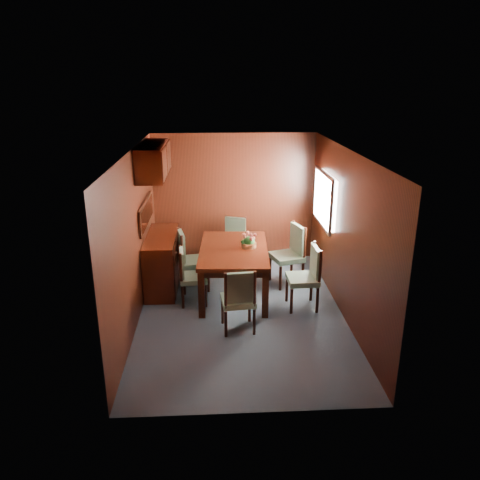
{
  "coord_description": "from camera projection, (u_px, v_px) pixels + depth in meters",
  "views": [
    {
      "loc": [
        -0.37,
        -6.28,
        3.32
      ],
      "look_at": [
        0.0,
        0.27,
        1.05
      ],
      "focal_mm": 35.0,
      "sensor_mm": 36.0,
      "label": 1
    }
  ],
  "objects": [
    {
      "name": "sideboard",
      "position": [
        163.0,
        261.0,
        7.76
      ],
      "size": [
        0.48,
        1.4,
        0.9
      ],
      "primitive_type": "cube",
      "color": "black",
      "rests_on": "ground"
    },
    {
      "name": "chair_right_near",
      "position": [
        308.0,
        274.0,
        7.02
      ],
      "size": [
        0.46,
        0.48,
        0.99
      ],
      "rotation": [
        0.0,
        0.0,
        1.59
      ],
      "color": "black",
      "rests_on": "ground"
    },
    {
      "name": "chair_head",
      "position": [
        239.0,
        297.0,
        6.32
      ],
      "size": [
        0.49,
        0.47,
        0.94
      ],
      "rotation": [
        0.0,
        0.0,
        0.1
      ],
      "color": "black",
      "rests_on": "ground"
    },
    {
      "name": "ground",
      "position": [
        241.0,
        312.0,
        7.03
      ],
      "size": [
        4.5,
        4.5,
        0.0
      ],
      "primitive_type": "plane",
      "color": "#323C44",
      "rests_on": "ground"
    },
    {
      "name": "chair_foot",
      "position": [
        234.0,
        239.0,
        8.65
      ],
      "size": [
        0.55,
        0.54,
        0.92
      ],
      "rotation": [
        0.0,
        0.0,
        2.78
      ],
      "color": "black",
      "rests_on": "ground"
    },
    {
      "name": "chair_left_near",
      "position": [
        189.0,
        273.0,
        7.17
      ],
      "size": [
        0.44,
        0.46,
        0.89
      ],
      "rotation": [
        0.0,
        0.0,
        -1.48
      ],
      "color": "black",
      "rests_on": "ground"
    },
    {
      "name": "chair_right_far",
      "position": [
        291.0,
        251.0,
        7.85
      ],
      "size": [
        0.59,
        0.61,
        1.04
      ],
      "rotation": [
        0.0,
        0.0,
        1.86
      ],
      "color": "black",
      "rests_on": "ground"
    },
    {
      "name": "chair_left_far",
      "position": [
        189.0,
        257.0,
        7.64
      ],
      "size": [
        0.54,
        0.56,
        1.01
      ],
      "rotation": [
        0.0,
        0.0,
        -1.37
      ],
      "color": "black",
      "rests_on": "ground"
    },
    {
      "name": "flower_centerpiece",
      "position": [
        249.0,
        240.0,
        7.36
      ],
      "size": [
        0.25,
        0.25,
        0.25
      ],
      "color": "#C7733C",
      "rests_on": "dining_table"
    },
    {
      "name": "dining_table",
      "position": [
        234.0,
        255.0,
        7.4
      ],
      "size": [
        1.15,
        1.75,
        0.79
      ],
      "rotation": [
        0.0,
        0.0,
        -0.05
      ],
      "color": "black",
      "rests_on": "ground"
    },
    {
      "name": "room_shell",
      "position": [
        233.0,
        201.0,
        6.81
      ],
      "size": [
        3.06,
        4.52,
        2.41
      ],
      "color": "black",
      "rests_on": "ground"
    }
  ]
}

